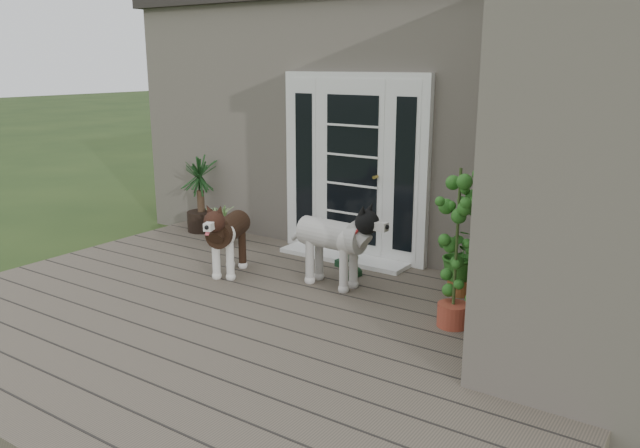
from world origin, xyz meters
The scene contains 15 objects.
deck centered at (0.00, 0.40, 0.06)m, with size 6.20×4.60×0.12m, color #6B5B4C.
house_main centered at (0.00, 4.65, 1.55)m, with size 7.40×4.00×3.10m, color #665E54.
house_wing centered at (2.90, 1.50, 1.55)m, with size 1.60×2.40×3.10m, color #665E54.
door_unit centered at (-0.20, 2.60, 1.19)m, with size 1.90×0.14×2.15m, color white.
door_step centered at (-0.20, 2.40, 0.14)m, with size 1.60×0.40×0.05m, color white.
brindle_dog centered at (-0.96, 1.26, 0.49)m, with size 0.38×0.88×0.74m, color #311D12, non-canonical shape.
white_dog centered at (0.18, 1.56, 0.52)m, with size 0.41×0.96×0.80m, color white, non-canonical shape.
spider_plant centered at (-1.84, 2.06, 0.41)m, with size 0.54×0.54×0.57m, color #8EA465, non-canonical shape.
yucca centered at (-2.51, 2.40, 0.66)m, with size 0.74×0.74×1.07m, color black, non-canonical shape.
herb_a centered at (1.37, 2.06, 0.44)m, with size 0.50×0.50×0.63m, color #1A5B1B.
herb_b centered at (1.71, 2.02, 0.46)m, with size 0.45×0.45×0.68m, color #225A19.
herb_c centered at (2.22, 2.40, 0.39)m, with size 0.34×0.34×0.54m, color #175219.
sapling centered at (1.63, 1.28, 0.85)m, with size 0.43×0.43×1.46m, color #1C621C, non-canonical shape.
clog_left centered at (0.23, 1.88, 0.16)m, with size 0.13×0.28×0.08m, color black, non-canonical shape.
clog_right centered at (-0.06, 2.24, 0.17)m, with size 0.16×0.33×0.10m, color #15361F, non-canonical shape.
Camera 1 is at (3.55, -3.65, 2.37)m, focal length 35.39 mm.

